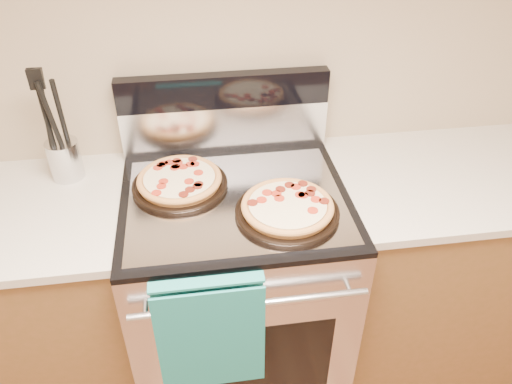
{
  "coord_description": "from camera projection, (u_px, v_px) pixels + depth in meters",
  "views": [
    {
      "loc": [
        -0.12,
        0.31,
        1.91
      ],
      "look_at": [
        0.06,
        1.55,
        1.0
      ],
      "focal_mm": 35.0,
      "sensor_mm": 36.0,
      "label": 1
    }
  ],
  "objects": [
    {
      "name": "wall_back",
      "position": [
        220.0,
        33.0,
        1.7
      ],
      "size": [
        4.0,
        0.0,
        4.0
      ],
      "primitive_type": "plane",
      "rotation": [
        1.57,
        0.0,
        0.0
      ],
      "color": "tan",
      "rests_on": "ground"
    },
    {
      "name": "range_body",
      "position": [
        238.0,
        292.0,
        1.95
      ],
      "size": [
        0.76,
        0.68,
        0.9
      ],
      "primitive_type": "cube",
      "color": "#B7B7BC",
      "rests_on": "ground"
    },
    {
      "name": "oven_window",
      "position": [
        249.0,
        366.0,
        1.68
      ],
      "size": [
        0.56,
        0.01,
        0.4
      ],
      "primitive_type": "cube",
      "color": "black",
      "rests_on": "range_body"
    },
    {
      "name": "cooktop",
      "position": [
        235.0,
        198.0,
        1.68
      ],
      "size": [
        0.76,
        0.68,
        0.02
      ],
      "primitive_type": "cube",
      "color": "black",
      "rests_on": "range_body"
    },
    {
      "name": "backsplash_lower",
      "position": [
        225.0,
        127.0,
        1.86
      ],
      "size": [
        0.76,
        0.06,
        0.18
      ],
      "primitive_type": "cube",
      "color": "silver",
      "rests_on": "cooktop"
    },
    {
      "name": "backsplash_upper",
      "position": [
        224.0,
        90.0,
        1.78
      ],
      "size": [
        0.76,
        0.06,
        0.12
      ],
      "primitive_type": "cube",
      "color": "black",
      "rests_on": "backsplash_lower"
    },
    {
      "name": "oven_handle",
      "position": [
        250.0,
        305.0,
        1.44
      ],
      "size": [
        0.7,
        0.03,
        0.03
      ],
      "primitive_type": "cylinder",
      "rotation": [
        0.0,
        1.57,
        0.0
      ],
      "color": "silver",
      "rests_on": "range_body"
    },
    {
      "name": "dish_towel",
      "position": [
        211.0,
        332.0,
        1.48
      ],
      "size": [
        0.32,
        0.05,
        0.42
      ],
      "primitive_type": null,
      "color": "#1A827A",
      "rests_on": "oven_handle"
    },
    {
      "name": "foil_sheet",
      "position": [
        236.0,
        200.0,
        1.64
      ],
      "size": [
        0.7,
        0.55,
        0.01
      ],
      "primitive_type": "cube",
      "color": "gray",
      "rests_on": "cooktop"
    },
    {
      "name": "cabinet_left",
      "position": [
        5.0,
        313.0,
        1.87
      ],
      "size": [
        1.0,
        0.62,
        0.88
      ],
      "primitive_type": "cube",
      "color": "brown",
      "rests_on": "ground"
    },
    {
      "name": "cabinet_right",
      "position": [
        447.0,
        266.0,
        2.08
      ],
      "size": [
        1.0,
        0.62,
        0.88
      ],
      "primitive_type": "cube",
      "color": "brown",
      "rests_on": "ground"
    },
    {
      "name": "countertop_right",
      "position": [
        475.0,
        175.0,
        1.81
      ],
      "size": [
        1.02,
        0.64,
        0.03
      ],
      "primitive_type": "cube",
      "color": "beige",
      "rests_on": "cabinet_right"
    },
    {
      "name": "pepperoni_pizza_back",
      "position": [
        180.0,
        181.0,
        1.69
      ],
      "size": [
        0.39,
        0.39,
        0.04
      ],
      "primitive_type": null,
      "rotation": [
        0.0,
        0.0,
        -0.27
      ],
      "color": "#B97738",
      "rests_on": "foil_sheet"
    },
    {
      "name": "pepperoni_pizza_front",
      "position": [
        287.0,
        208.0,
        1.57
      ],
      "size": [
        0.39,
        0.39,
        0.04
      ],
      "primitive_type": null,
      "rotation": [
        0.0,
        0.0,
        -0.22
      ],
      "color": "#B97738",
      "rests_on": "foil_sheet"
    },
    {
      "name": "utensil_crock",
      "position": [
        65.0,
        160.0,
        1.74
      ],
      "size": [
        0.13,
        0.13,
        0.14
      ],
      "primitive_type": "cylinder",
      "rotation": [
        0.0,
        0.0,
        -0.19
      ],
      "color": "silver",
      "rests_on": "countertop_left"
    }
  ]
}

